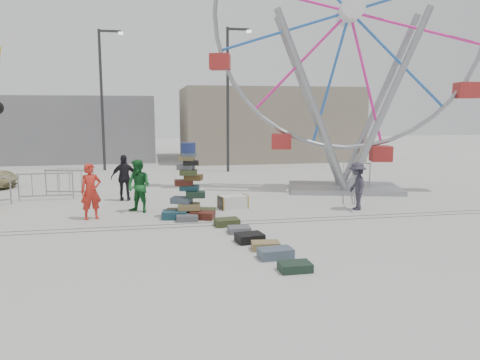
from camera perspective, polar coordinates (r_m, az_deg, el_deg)
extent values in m
plane|color=#9E9E99|center=(13.75, -4.85, -6.27)|extent=(90.00, 90.00, 0.00)
cube|color=#47443F|center=(14.32, -5.11, -5.65)|extent=(40.00, 0.04, 0.01)
cube|color=#47443F|center=(14.71, -5.27, -5.27)|extent=(40.00, 0.04, 0.01)
cube|color=gray|center=(34.27, 3.21, 6.87)|extent=(12.00, 8.00, 5.00)
cube|color=gray|center=(35.54, -18.54, 6.02)|extent=(10.00, 8.00, 4.40)
cylinder|color=#2D2D30|center=(26.58, -1.51, 9.62)|extent=(0.16, 0.16, 8.00)
cube|color=#2D2D30|center=(27.04, -0.22, 17.91)|extent=(1.20, 0.15, 0.12)
cube|color=silver|center=(27.15, 1.08, 17.66)|extent=(0.25, 0.25, 0.12)
cylinder|color=#2D2D30|center=(28.34, -16.49, 9.21)|extent=(0.16, 0.16, 8.00)
cube|color=#2D2D30|center=(28.63, -15.59, 17.09)|extent=(1.20, 0.15, 0.12)
cube|color=silver|center=(28.57, -14.33, 16.95)|extent=(0.25, 0.25, 0.12)
cube|color=#1B4451|center=(15.39, -7.95, -4.21)|extent=(0.88, 0.68, 0.26)
cube|color=#511E15|center=(15.26, -4.61, -4.30)|extent=(0.89, 0.75, 0.24)
cube|color=#4C3618|center=(15.87, -7.65, -3.89)|extent=(0.71, 0.49, 0.22)
cube|color=#374120|center=(15.75, -4.40, -3.90)|extent=(0.83, 0.69, 0.24)
cube|color=slate|center=(15.03, -6.45, -4.61)|extent=(0.71, 0.50, 0.20)
cube|color=black|center=(16.00, -5.93, -3.76)|extent=(0.77, 0.64, 0.22)
cube|color=#957D4C|center=(15.41, -6.22, -3.25)|extent=(0.76, 0.57, 0.22)
cube|color=#4C5D6D|center=(15.44, -7.14, -2.45)|extent=(0.76, 0.66, 0.20)
cube|color=#1B3123|center=(15.28, -5.44, -1.77)|extent=(0.66, 0.48, 0.20)
cube|color=#1B4451|center=(15.45, -6.18, -0.95)|extent=(0.69, 0.55, 0.18)
cube|color=#511E15|center=(15.39, -6.88, -0.32)|extent=(0.59, 0.41, 0.18)
cube|color=#4C3618|center=(15.27, -5.70, 0.32)|extent=(0.65, 0.56, 0.18)
cube|color=#374120|center=(15.17, -6.32, 0.90)|extent=(0.60, 0.44, 0.16)
cube|color=slate|center=(15.29, -6.63, 1.56)|extent=(0.62, 0.55, 0.16)
cube|color=black|center=(15.17, -6.01, 2.09)|extent=(0.53, 0.38, 0.14)
cube|color=#957D4C|center=(15.22, -6.48, 2.63)|extent=(0.56, 0.45, 0.14)
cube|color=#4C5D6D|center=(15.12, -6.23, 3.09)|extent=(0.47, 0.32, 0.12)
cylinder|color=navy|center=(15.14, -6.34, 3.93)|extent=(0.48, 0.48, 0.32)
cube|color=gray|center=(21.10, 12.54, -0.96)|extent=(5.30, 3.97, 0.19)
cylinder|color=gray|center=(19.80, 8.86, 9.25)|extent=(3.25, 1.13, 7.67)
cylinder|color=gray|center=(20.27, 17.51, 8.94)|extent=(3.25, 1.13, 7.67)
cylinder|color=gray|center=(21.50, 8.49, 9.19)|extent=(3.25, 1.13, 7.67)
cylinder|color=gray|center=(21.93, 16.49, 8.92)|extent=(3.25, 1.13, 7.67)
cylinder|color=white|center=(21.21, 13.23, 19.36)|extent=(1.46, 2.25, 0.95)
torus|color=gray|center=(21.21, 13.23, 19.36)|extent=(11.18, 3.20, 11.53)
cube|color=maroon|center=(20.92, 12.66, 2.62)|extent=(1.04, 1.04, 0.66)
cube|color=silver|center=(16.79, -0.87, -2.70)|extent=(1.10, 0.79, 0.46)
cube|color=#374120|center=(14.35, -1.60, -5.15)|extent=(0.77, 0.59, 0.22)
cube|color=slate|center=(13.56, -0.10, -6.06)|extent=(0.64, 0.53, 0.18)
cube|color=black|center=(12.60, 1.19, -7.06)|extent=(0.79, 0.65, 0.24)
cube|color=#957D4C|center=(11.97, 3.14, -7.99)|extent=(0.73, 0.48, 0.21)
cube|color=#4C5D6D|center=(11.33, 4.36, -8.88)|extent=(0.85, 0.55, 0.24)
cube|color=#1B3123|center=(10.51, 6.72, -10.45)|extent=(0.71, 0.50, 0.20)
imported|color=red|center=(15.77, -17.72, -1.34)|extent=(0.77, 0.62, 1.82)
imported|color=#175F27|center=(16.42, -12.23, -0.73)|extent=(1.13, 1.09, 1.83)
imported|color=black|center=(18.67, -13.87, 0.27)|extent=(1.07, 0.49, 1.79)
imported|color=#2B2937|center=(16.97, 14.06, -0.72)|extent=(0.76, 1.16, 1.70)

